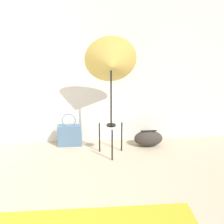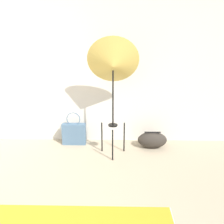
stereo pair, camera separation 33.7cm
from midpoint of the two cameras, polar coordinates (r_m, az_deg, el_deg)
The scene contains 4 objects.
wall_back at distance 4.14m, azimuth -3.87°, elevation 10.81°, with size 8.00×0.05×2.60m.
photo_umbrella at distance 3.58m, azimuth 2.95°, elevation 10.31°, with size 0.72×0.46×1.71m.
tote_bag at distance 4.25m, azimuth -6.03°, elevation -4.72°, with size 0.37×0.12×0.54m.
duffel_bag at distance 4.20m, azimuth 11.05°, elevation -6.04°, with size 0.46×0.25×0.26m.
Camera 2 is at (0.54, -1.54, 1.79)m, focal length 42.00 mm.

